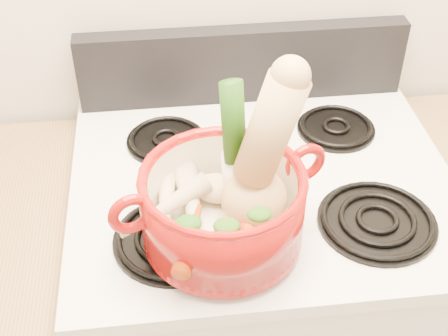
{
  "coord_description": "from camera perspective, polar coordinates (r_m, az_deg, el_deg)",
  "views": [
    {
      "loc": [
        -0.19,
        0.44,
        1.78
      ],
      "look_at": [
        -0.1,
        1.21,
        1.14
      ],
      "focal_mm": 50.0,
      "sensor_mm": 36.0,
      "label": 1
    }
  ],
  "objects": [
    {
      "name": "stove_body",
      "position": [
        1.64,
        2.86,
        -13.96
      ],
      "size": [
        0.76,
        0.65,
        0.92
      ],
      "primitive_type": "cube",
      "color": "white",
      "rests_on": "floor"
    },
    {
      "name": "cooktop",
      "position": [
        1.29,
        3.53,
        -1.3
      ],
      "size": [
        0.78,
        0.67,
        0.03
      ],
      "primitive_type": "cube",
      "color": "white",
      "rests_on": "stove_body"
    },
    {
      "name": "control_backsplash",
      "position": [
        1.47,
        1.72,
        9.47
      ],
      "size": [
        0.76,
        0.05,
        0.18
      ],
      "primitive_type": "cube",
      "color": "black",
      "rests_on": "cooktop"
    },
    {
      "name": "burner_front_left",
      "position": [
        1.14,
        -4.57,
        -6.36
      ],
      "size": [
        0.22,
        0.22,
        0.02
      ],
      "primitive_type": "cylinder",
      "color": "black",
      "rests_on": "cooktop"
    },
    {
      "name": "burner_front_right",
      "position": [
        1.2,
        13.84,
        -4.65
      ],
      "size": [
        0.22,
        0.22,
        0.02
      ],
      "primitive_type": "cylinder",
      "color": "black",
      "rests_on": "cooktop"
    },
    {
      "name": "burner_back_left",
      "position": [
        1.37,
        -5.3,
        2.66
      ],
      "size": [
        0.17,
        0.17,
        0.02
      ],
      "primitive_type": "cylinder",
      "color": "black",
      "rests_on": "cooktop"
    },
    {
      "name": "burner_back_right",
      "position": [
        1.42,
        10.21,
        3.73
      ],
      "size": [
        0.17,
        0.17,
        0.02
      ],
      "primitive_type": "cylinder",
      "color": "black",
      "rests_on": "cooktop"
    },
    {
      "name": "dutch_oven",
      "position": [
        1.08,
        -0.13,
        -3.64
      ],
      "size": [
        0.35,
        0.35,
        0.14
      ],
      "primitive_type": "cylinder",
      "rotation": [
        0.0,
        0.0,
        0.3
      ],
      "color": "#930D09",
      "rests_on": "burner_front_left"
    },
    {
      "name": "pot_handle_left",
      "position": [
        1.01,
        -8.47,
        -4.17
      ],
      "size": [
        0.08,
        0.04,
        0.08
      ],
      "primitive_type": "torus",
      "rotation": [
        1.57,
        0.0,
        0.3
      ],
      "color": "#930D09",
      "rests_on": "dutch_oven"
    },
    {
      "name": "pot_handle_right",
      "position": [
        1.11,
        7.46,
        0.5
      ],
      "size": [
        0.08,
        0.04,
        0.08
      ],
      "primitive_type": "torus",
      "rotation": [
        1.57,
        0.0,
        0.3
      ],
      "color": "#930D09",
      "rests_on": "dutch_oven"
    },
    {
      "name": "squash",
      "position": [
        1.02,
        2.94,
        1.21
      ],
      "size": [
        0.2,
        0.13,
        0.32
      ],
      "primitive_type": null,
      "rotation": [
        0.0,
        0.27,
        -0.04
      ],
      "color": "tan",
      "rests_on": "dutch_oven"
    },
    {
      "name": "leek",
      "position": [
        1.05,
        0.92,
        1.58
      ],
      "size": [
        0.06,
        0.09,
        0.27
      ],
      "primitive_type": "cylinder",
      "rotation": [
        -0.17,
        0.0,
        0.25
      ],
      "color": "white",
      "rests_on": "dutch_oven"
    },
    {
      "name": "ginger",
      "position": [
        1.14,
        -0.71,
        -1.93
      ],
      "size": [
        0.1,
        0.08,
        0.05
      ],
      "primitive_type": "ellipsoid",
      "rotation": [
        0.0,
        0.0,
        -0.26
      ],
      "color": "#D1B280",
      "rests_on": "dutch_oven"
    },
    {
      "name": "parsnip_0",
      "position": [
        1.09,
        -2.81,
        -4.08
      ],
      "size": [
        0.05,
        0.23,
        0.06
      ],
      "primitive_type": "cone",
      "rotation": [
        1.66,
        0.0,
        0.05
      ],
      "color": "beige",
      "rests_on": "dutch_oven"
    },
    {
      "name": "parsnip_1",
      "position": [
        1.1,
        -5.35,
        -3.31
      ],
      "size": [
        0.06,
        0.19,
        0.06
      ],
      "primitive_type": "cone",
      "rotation": [
        1.66,
        0.0,
        -0.09
      ],
      "color": "beige",
      "rests_on": "dutch_oven"
    },
    {
      "name": "parsnip_2",
      "position": [
        1.11,
        -3.15,
        -3.01
      ],
      "size": [
        0.06,
        0.18,
        0.05
      ],
      "primitive_type": "cone",
      "rotation": [
        1.66,
        0.0,
        0.13
      ],
      "color": "beige",
      "rests_on": "dutch_oven"
    },
    {
      "name": "parsnip_3",
      "position": [
        1.09,
        -5.45,
        -3.52
      ],
      "size": [
        0.18,
        0.13,
        0.06
      ],
      "primitive_type": "cone",
      "rotation": [
        1.66,
        0.0,
        -1.02
      ],
      "color": "beige",
      "rests_on": "dutch_oven"
    },
    {
      "name": "carrot_0",
      "position": [
        1.07,
        0.62,
        -5.82
      ],
      "size": [
        0.07,
        0.17,
        0.05
      ],
      "primitive_type": "cone",
      "rotation": [
        1.66,
        0.0,
        -0.21
      ],
      "color": "red",
      "rests_on": "dutch_oven"
    },
    {
      "name": "carrot_1",
      "position": [
        1.04,
        -3.06,
        -6.53
      ],
      "size": [
        0.08,
        0.16,
        0.05
      ],
      "primitive_type": "cone",
      "rotation": [
        1.66,
        0.0,
        -0.29
      ],
      "color": "#BF3A09",
      "rests_on": "dutch_oven"
    },
    {
      "name": "carrot_2",
      "position": [
        1.08,
        1.54,
        -4.57
      ],
      "size": [
        0.06,
        0.16,
        0.04
      ],
      "primitive_type": "cone",
      "rotation": [
        1.66,
        0.0,
        0.21
      ],
      "color": "#DF550B",
      "rests_on": "dutch_oven"
    }
  ]
}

